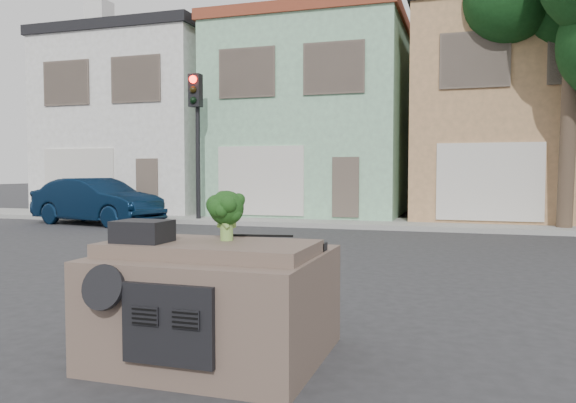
% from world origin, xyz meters
% --- Properties ---
extents(ground_plane, '(120.00, 120.00, 0.00)m').
position_xyz_m(ground_plane, '(0.00, 0.00, 0.00)').
color(ground_plane, '#303033').
rests_on(ground_plane, ground).
extents(sidewalk, '(40.00, 3.00, 0.15)m').
position_xyz_m(sidewalk, '(0.00, 10.50, 0.07)').
color(sidewalk, gray).
rests_on(sidewalk, ground).
extents(townhouse_white, '(7.20, 8.20, 7.55)m').
position_xyz_m(townhouse_white, '(-11.00, 14.50, 3.77)').
color(townhouse_white, silver).
rests_on(townhouse_white, ground).
extents(townhouse_mint, '(7.20, 8.20, 7.55)m').
position_xyz_m(townhouse_mint, '(-3.50, 14.50, 3.77)').
color(townhouse_mint, '#8DC59C').
rests_on(townhouse_mint, ground).
extents(townhouse_tan, '(7.20, 8.20, 7.55)m').
position_xyz_m(townhouse_tan, '(4.00, 14.50, 3.77)').
color(townhouse_tan, tan).
rests_on(townhouse_tan, ground).
extents(navy_sedan, '(4.91, 2.49, 1.55)m').
position_xyz_m(navy_sedan, '(-9.47, 8.06, 0.00)').
color(navy_sedan, black).
rests_on(navy_sedan, ground).
extents(traffic_signal, '(0.40, 0.40, 5.10)m').
position_xyz_m(traffic_signal, '(-6.50, 9.50, 2.55)').
color(traffic_signal, black).
rests_on(traffic_signal, ground).
extents(tree_near, '(4.40, 4.00, 8.50)m').
position_xyz_m(tree_near, '(5.00, 9.80, 4.25)').
color(tree_near, '#113513').
rests_on(tree_near, ground).
extents(car_dashboard, '(2.00, 1.80, 1.12)m').
position_xyz_m(car_dashboard, '(0.00, -3.00, 0.56)').
color(car_dashboard, brown).
rests_on(car_dashboard, ground).
extents(instrument_hump, '(0.48, 0.38, 0.20)m').
position_xyz_m(instrument_hump, '(-0.58, -3.35, 1.22)').
color(instrument_hump, black).
rests_on(instrument_hump, car_dashboard).
extents(wiper_arm, '(0.69, 0.15, 0.02)m').
position_xyz_m(wiper_arm, '(0.28, -2.62, 1.13)').
color(wiper_arm, black).
rests_on(wiper_arm, car_dashboard).
extents(broccoli, '(0.50, 0.50, 0.48)m').
position_xyz_m(broccoli, '(0.10, -3.00, 1.36)').
color(broccoli, '#143510').
rests_on(broccoli, car_dashboard).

